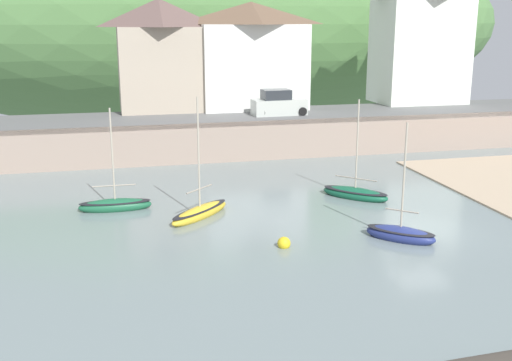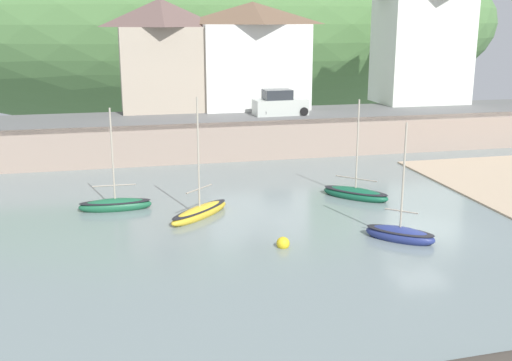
{
  "view_description": "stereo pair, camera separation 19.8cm",
  "coord_description": "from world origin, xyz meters",
  "views": [
    {
      "loc": [
        -13.98,
        -24.98,
        9.55
      ],
      "look_at": [
        -6.62,
        5.8,
        1.28
      ],
      "focal_mm": 43.48,
      "sensor_mm": 36.0,
      "label": 1
    },
    {
      "loc": [
        -13.78,
        -25.03,
        9.55
      ],
      "look_at": [
        -6.62,
        5.8,
        1.28
      ],
      "focal_mm": 43.48,
      "sensor_mm": 36.0,
      "label": 2
    }
  ],
  "objects": [
    {
      "name": "waterfront_building_right",
      "position": [
        12.66,
        25.2,
        7.91
      ],
      "size": [
        7.67,
        5.58,
        10.88
      ],
      "color": "white",
      "rests_on": "ground"
    },
    {
      "name": "mooring_buoy",
      "position": [
        -6.95,
        -0.79,
        0.17
      ],
      "size": [
        0.58,
        0.58,
        0.58
      ],
      "color": "yellow",
      "rests_on": "ground"
    },
    {
      "name": "sailboat_blue_trim",
      "position": [
        -13.94,
        6.43,
        0.27
      ],
      "size": [
        3.72,
        1.12,
        5.45
      ],
      "rotation": [
        0.0,
        0.0,
        -0.01
      ],
      "color": "#1C5D3B",
      "rests_on": "ground"
    },
    {
      "name": "parked_car_near_slipway",
      "position": [
        -1.29,
        20.7,
        3.2
      ],
      "size": [
        4.17,
        1.88,
        1.95
      ],
      "rotation": [
        0.0,
        0.0,
        0.04
      ],
      "color": "#B7BFB5",
      "rests_on": "ground"
    },
    {
      "name": "hillside_backdrop",
      "position": [
        -2.58,
        55.2,
        9.04
      ],
      "size": [
        80.0,
        44.0,
        25.84
      ],
      "color": "#4F7A41",
      "rests_on": "ground"
    },
    {
      "name": "waterfront_building_centre",
      "position": [
        -2.39,
        25.2,
        6.71
      ],
      "size": [
        8.8,
        5.74,
        8.49
      ],
      "color": "white",
      "rests_on": "ground"
    },
    {
      "name": "quay_seawall",
      "position": [
        0.0,
        17.5,
        1.36
      ],
      "size": [
        48.0,
        9.4,
        2.4
      ],
      "color": "gray",
      "rests_on": "ground"
    },
    {
      "name": "sailboat_white_hull",
      "position": [
        -1.64,
        -1.1,
        0.28
      ],
      "size": [
        3.07,
        2.97,
        5.46
      ],
      "rotation": [
        0.0,
        0.0,
        -0.75
      ],
      "color": "navy",
      "rests_on": "ground"
    },
    {
      "name": "church_with_spire",
      "position": [
        15.42,
        29.2,
        10.44
      ],
      "size": [
        3.0,
        3.0,
        15.56
      ],
      "color": "gray",
      "rests_on": "ground"
    },
    {
      "name": "waterfront_building_left",
      "position": [
        -9.75,
        25.2,
        6.84
      ],
      "size": [
        6.86,
        4.89,
        8.71
      ],
      "color": "#AEA08B",
      "rests_on": "ground"
    },
    {
      "name": "rowboat_small_beached",
      "position": [
        -9.86,
        4.23,
        0.27
      ],
      "size": [
        3.69,
        3.63,
        6.13
      ],
      "rotation": [
        0.0,
        0.0,
        0.77
      ],
      "color": "gold",
      "rests_on": "ground"
    },
    {
      "name": "sailboat_nearest_shore",
      "position": [
        -1.04,
        5.65,
        0.26
      ],
      "size": [
        3.55,
        3.62,
        5.59
      ],
      "rotation": [
        0.0,
        0.0,
        -0.8
      ],
      "color": "#14563A",
      "rests_on": "ground"
    }
  ]
}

